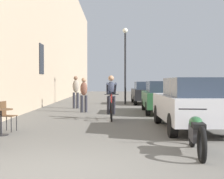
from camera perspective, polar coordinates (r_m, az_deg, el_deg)
The scene contains 12 objects.
ground_plane at distance 5.52m, azimuth -8.93°, elevation -14.04°, with size 88.00×88.00×0.00m, color #5B5954.
building_facade_left at distance 20.15m, azimuth -12.74°, elevation 13.16°, with size 0.54×68.00×11.19m.
cafe_table_mid at distance 9.49m, azimuth -18.92°, elevation -4.42°, with size 0.64×0.64×0.72m.
cafe_chair_mid_toward_wall at distance 10.17m, azimuth -18.06°, elevation -4.05°, with size 0.44×0.44×0.89m.
cyclist_on_bicycle at distance 12.67m, azimuth -0.33°, elevation -1.60°, with size 0.52×1.76×1.74m.
pedestrian_near at distance 15.72m, azimuth -5.10°, elevation -0.57°, with size 0.37×0.28×1.66m.
pedestrian_mid at distance 18.09m, azimuth -6.51°, elevation -0.11°, with size 0.35×0.26×1.77m.
street_lamp at distance 21.12m, azimuth 2.13°, elevation 5.83°, with size 0.32×0.32×4.90m.
parked_car_nearest at distance 10.24m, azimuth 13.61°, elevation -2.30°, with size 1.90×4.45×1.58m.
parked_car_second at distance 15.51m, azimuth 8.62°, elevation -1.21°, with size 1.89×4.24×1.49m.
parked_car_third at distance 21.78m, azimuth 5.70°, elevation -0.49°, with size 1.77×4.13×1.47m.
parked_motorcycle at distance 7.00m, azimuth 14.29°, elevation -7.40°, with size 0.62×2.14×0.92m.
Camera 1 is at (0.81, -5.26, 1.47)m, focal length 52.63 mm.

